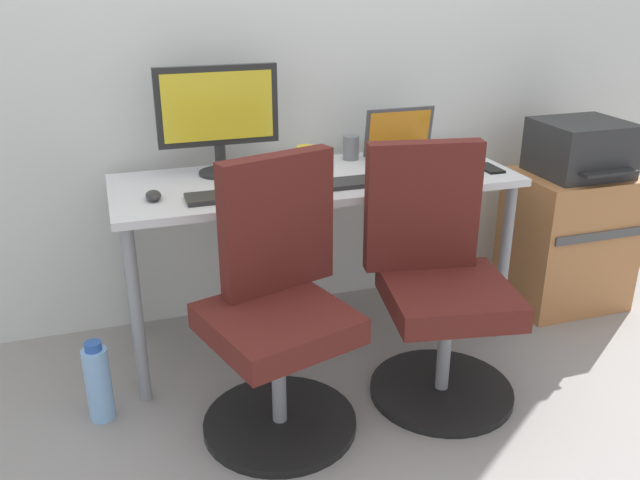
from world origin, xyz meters
name	(u,v)px	position (x,y,z in m)	size (l,w,h in m)	color
ground_plane	(316,335)	(0.00, 0.00, 0.00)	(5.28, 5.28, 0.00)	gray
back_wall	(288,21)	(0.00, 0.38, 1.30)	(4.40, 0.04, 2.60)	silver
desk	(316,194)	(0.00, 0.00, 0.66)	(1.61, 0.60, 0.73)	silver
office_chair_left	(278,312)	(-0.30, -0.50, 0.42)	(0.55, 0.55, 0.94)	black
office_chair_right	(438,287)	(0.31, -0.50, 0.42)	(0.54, 0.54, 0.94)	black
side_cabinet	(567,239)	(1.23, -0.04, 0.32)	(0.51, 0.42, 0.64)	#B77542
printer	(581,148)	(1.23, -0.04, 0.76)	(0.38, 0.40, 0.24)	#2D2D2D
water_bottle_on_floor	(98,383)	(-0.91, -0.31, 0.15)	(0.09, 0.09, 0.31)	#8CBFF2
desktop_monitor	(218,113)	(-0.35, 0.16, 0.98)	(0.48, 0.18, 0.43)	#262626
open_laptop	(405,151)	(0.42, 0.07, 0.78)	(0.31, 0.25, 0.23)	#4C4C51
keyboard_by_monitor	(233,196)	(-0.37, -0.16, 0.74)	(0.34, 0.12, 0.02)	#2D2D2D
keyboard_by_laptop	(344,183)	(0.07, -0.14, 0.74)	(0.34, 0.12, 0.02)	#2D2D2D
mouse_by_monitor	(406,182)	(0.29, -0.22, 0.75)	(0.06, 0.10, 0.03)	#B7B7B7
mouse_by_laptop	(153,196)	(-0.65, -0.09, 0.75)	(0.06, 0.10, 0.03)	#2D2D2D
coffee_mug	(307,157)	(0.00, 0.14, 0.78)	(0.08, 0.08, 0.09)	yellow
pen_cup	(351,148)	(0.22, 0.20, 0.78)	(0.07, 0.07, 0.10)	slate
phone_near_monitor	(489,168)	(0.72, -0.12, 0.73)	(0.07, 0.14, 0.01)	black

